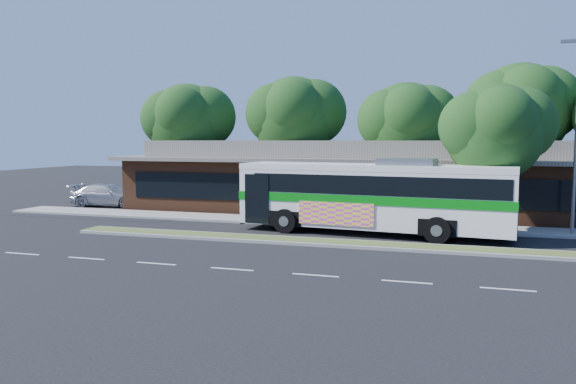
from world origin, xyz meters
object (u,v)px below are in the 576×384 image
at_px(lamp_post, 576,131).
at_px(transit_bus, 374,192).
at_px(sedan, 109,195).
at_px(sidewalk_tree, 502,130).

distance_m(lamp_post, transit_bus, 9.66).
bearing_deg(sedan, sidewalk_tree, -106.14).
relative_size(transit_bus, sedan, 2.51).
bearing_deg(sidewalk_tree, transit_bus, -164.20).
bearing_deg(sedan, lamp_post, -103.82).
relative_size(lamp_post, sedan, 1.73).
height_order(sedan, sidewalk_tree, sidewalk_tree).
xyz_separation_m(transit_bus, sedan, (-18.81, 5.86, -1.26)).
distance_m(transit_bus, sedan, 19.74).
bearing_deg(lamp_post, sidewalk_tree, -169.66).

